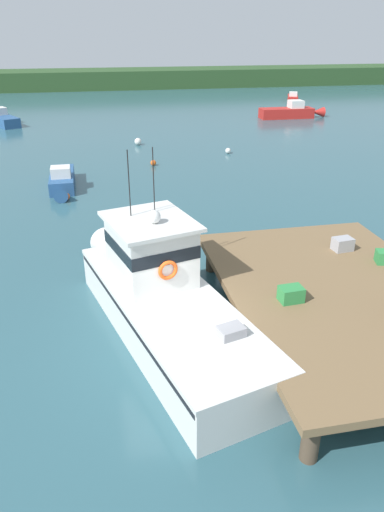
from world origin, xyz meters
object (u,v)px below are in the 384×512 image
object	(u,v)px
moored_boat_near_channel	(2,119)
crate_single_far	(343,244)
main_fishing_boat	(161,295)
moored_boat_off_the_point	(291,112)
crate_single_by_cleat	(291,294)
moored_boat_outer_mooring	(293,98)
mooring_buoy_outer	(138,142)
mooring_buoy_channel_marker	(153,163)
mooring_buoy_spare_mooring	(228,151)
moored_boat_far_right	(62,180)
mooring_buoy_inshore	(67,196)

from	to	relation	value
moored_boat_near_channel	crate_single_far	bearing A→B (deg)	-64.65
main_fishing_boat	moored_boat_near_channel	size ratio (longest dim) A/B	1.84
moored_boat_near_channel	moored_boat_off_the_point	bearing A→B (deg)	-3.62
crate_single_by_cleat	moored_boat_outer_mooring	world-z (taller)	crate_single_by_cleat
mooring_buoy_outer	mooring_buoy_channel_marker	distance (m)	5.93
mooring_buoy_spare_mooring	mooring_buoy_channel_marker	bearing A→B (deg)	-157.98
main_fishing_boat	mooring_buoy_spare_mooring	xyz separation A→B (m)	(7.24, 19.54, -0.82)
main_fishing_boat	moored_boat_outer_mooring	bearing A→B (deg)	63.52
crate_single_far	mooring_buoy_channel_marker	world-z (taller)	crate_single_far
moored_boat_near_channel	moored_boat_outer_mooring	bearing A→B (deg)	16.18
crate_single_by_cleat	moored_boat_far_right	bearing A→B (deg)	113.36
moored_boat_outer_mooring	mooring_buoy_spare_mooring	size ratio (longest dim) A/B	11.69
moored_boat_outer_mooring	moored_boat_far_right	distance (m)	37.75
crate_single_far	mooring_buoy_spare_mooring	bearing A→B (deg)	86.16
main_fishing_boat	moored_boat_far_right	xyz separation A→B (m)	(-3.32, 13.83, -0.59)
crate_single_by_cleat	mooring_buoy_outer	xyz separation A→B (m)	(-1.65, 24.60, -1.15)
main_fishing_boat	mooring_buoy_inshore	xyz separation A→B (m)	(-3.04, 11.82, -0.84)
moored_boat_near_channel	moored_boat_off_the_point	size ratio (longest dim) A/B	0.87
moored_boat_far_right	mooring_buoy_inshore	world-z (taller)	moored_boat_far_right
moored_boat_near_channel	moored_boat_off_the_point	distance (m)	26.07
mooring_buoy_spare_mooring	mooring_buoy_channel_marker	distance (m)	5.73
crate_single_by_cleat	moored_boat_near_channel	size ratio (longest dim) A/B	0.11
moored_boat_off_the_point	mooring_buoy_outer	size ratio (longest dim) A/B	12.58
crate_single_far	mooring_buoy_outer	xyz separation A→B (m)	(-4.46, 21.95, -1.16)
moored_boat_off_the_point	mooring_buoy_outer	xyz separation A→B (m)	(-15.16, -8.74, -0.30)
moored_boat_far_right	mooring_buoy_inshore	bearing A→B (deg)	-82.17
main_fishing_boat	moored_boat_off_the_point	bearing A→B (deg)	62.45
main_fishing_boat	mooring_buoy_channel_marker	xyz separation A→B (m)	(1.93, 17.39, -0.83)
main_fishing_boat	moored_boat_outer_mooring	xyz separation A→B (m)	(21.20, 42.54, -0.63)
mooring_buoy_spare_mooring	mooring_buoy_inshore	distance (m)	12.86
moored_boat_off_the_point	mooring_buoy_spare_mooring	distance (m)	15.70
moored_boat_outer_mooring	moored_boat_near_channel	bearing A→B (deg)	-163.82
crate_single_far	mooring_buoy_inshore	world-z (taller)	crate_single_far
moored_boat_far_right	crate_single_by_cleat	bearing A→B (deg)	-66.64
moored_boat_far_right	crate_single_far	bearing A→B (deg)	-53.16
crate_single_by_cleat	moored_boat_outer_mooring	distance (m)	47.39
crate_single_by_cleat	moored_boat_off_the_point	xyz separation A→B (m)	(13.51, 33.34, -0.86)
moored_boat_near_channel	mooring_buoy_channel_marker	distance (m)	19.80
moored_boat_outer_mooring	mooring_buoy_inshore	bearing A→B (deg)	-128.28
main_fishing_boat	moored_boat_off_the_point	size ratio (longest dim) A/B	1.60
moored_boat_off_the_point	main_fishing_boat	bearing A→B (deg)	-117.55
main_fishing_boat	mooring_buoy_channel_marker	size ratio (longest dim) A/B	28.78
moored_boat_outer_mooring	mooring_buoy_outer	world-z (taller)	moored_boat_outer_mooring
mooring_buoy_outer	mooring_buoy_inshore	size ratio (longest dim) A/B	1.48
moored_boat_outer_mooring	moored_boat_off_the_point	world-z (taller)	moored_boat_off_the_point
crate_single_far	mooring_buoy_channel_marker	size ratio (longest dim) A/B	1.74
crate_single_by_cleat	mooring_buoy_outer	world-z (taller)	crate_single_by_cleat
mooring_buoy_channel_marker	mooring_buoy_inshore	bearing A→B (deg)	-131.75
moored_boat_near_channel	mooring_buoy_spare_mooring	size ratio (longest dim) A/B	14.68
crate_single_far	moored_boat_off_the_point	xyz separation A→B (m)	(10.70, 30.69, -0.86)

